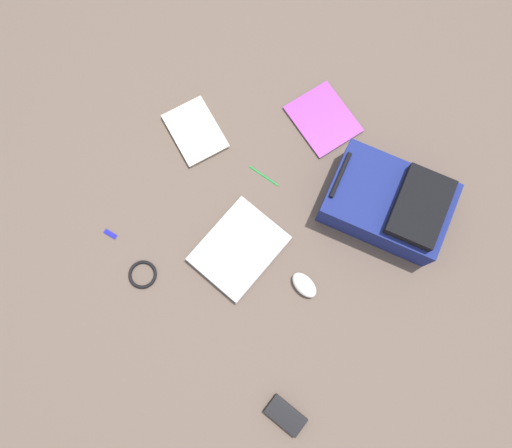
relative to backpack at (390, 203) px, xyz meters
name	(u,v)px	position (x,y,z in m)	size (l,w,h in m)	color
ground_plane	(269,223)	(-0.33, 0.30, -0.08)	(3.62, 3.62, 0.00)	brown
backpack	(390,203)	(0.00, 0.00, 0.00)	(0.41, 0.50, 0.19)	navy
laptop	(239,249)	(-0.48, 0.32, -0.07)	(0.33, 0.25, 0.03)	#929296
book_manual	(323,119)	(0.14, 0.41, -0.08)	(0.28, 0.31, 0.01)	silver
book_blue	(195,132)	(-0.24, 0.76, -0.07)	(0.25, 0.29, 0.02)	silver
computer_mouse	(304,285)	(-0.43, 0.05, -0.06)	(0.07, 0.11, 0.04)	silver
cable_coil	(143,275)	(-0.79, 0.53, -0.08)	(0.11, 0.11, 0.01)	black
power_brick	(286,415)	(-0.82, -0.19, -0.07)	(0.07, 0.14, 0.03)	black
pen_black	(264,176)	(-0.20, 0.44, -0.08)	(0.01, 0.01, 0.14)	#198C33
usb_stick	(110,234)	(-0.76, 0.73, -0.08)	(0.02, 0.05, 0.01)	#191999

